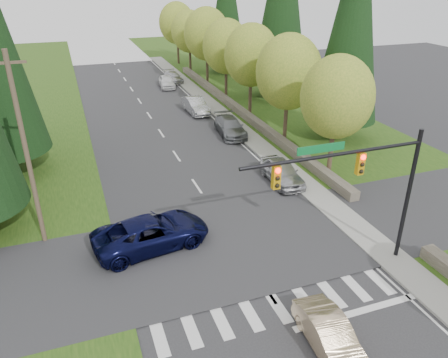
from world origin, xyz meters
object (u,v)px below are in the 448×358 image
sedan_champagne (330,335)px  parked_car_c (196,106)px  parked_car_b (230,127)px  suv_navy (152,233)px  parked_car_a (282,172)px  parked_car_d (167,82)px  parked_car_e (173,77)px

sedan_champagne → parked_car_c: (3.77, 30.65, 0.11)m
sedan_champagne → parked_car_b: parked_car_b is taller
sedan_champagne → parked_car_c: bearing=86.3°
sedan_champagne → parked_car_c: 30.88m
suv_navy → parked_car_a: 10.80m
parked_car_a → parked_car_b: parked_car_a is taller
suv_navy → parked_car_b: bearing=-43.0°
parked_car_a → suv_navy: bearing=-153.4°
parked_car_c → parked_car_d: size_ratio=1.10×
parked_car_c → parked_car_e: 13.72m
parked_car_d → parked_car_e: size_ratio=0.97×
sedan_champagne → parked_car_d: parked_car_d is taller
suv_navy → parked_car_d: size_ratio=1.42×
sedan_champagne → parked_car_a: 14.43m
suv_navy → parked_car_e: bearing=-24.5°
sedan_champagne → parked_car_b: size_ratio=0.79×
sedan_champagne → parked_car_c: parked_car_c is taller
parked_car_b → parked_car_d: (-1.40, 18.21, -0.01)m
suv_navy → sedan_champagne: bearing=-160.2°
parked_car_a → parked_car_d: (-1.40, 28.15, -0.04)m
parked_car_b → parked_car_c: 7.18m
parked_car_e → parked_car_c: bearing=-97.7°
parked_car_b → parked_car_a: bearing=-84.5°
suv_navy → parked_car_a: suv_navy is taller
sedan_champagne → suv_navy: 10.33m
parked_car_b → parked_car_d: size_ratio=1.19×
suv_navy → parked_car_b: 17.49m
parked_car_b → parked_car_c: bearing=103.7°
parked_car_d → suv_navy: bearing=-98.8°
parked_car_c → parked_car_e: parked_car_c is taller
suv_navy → parked_car_c: suv_navy is taller
parked_car_e → parked_car_b: bearing=-93.5°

